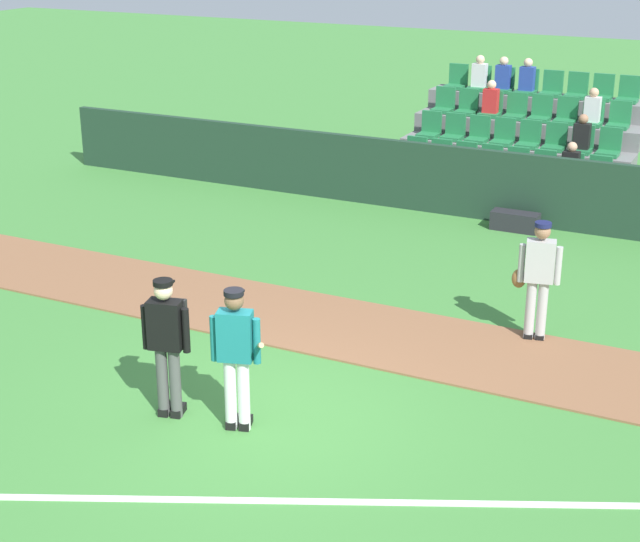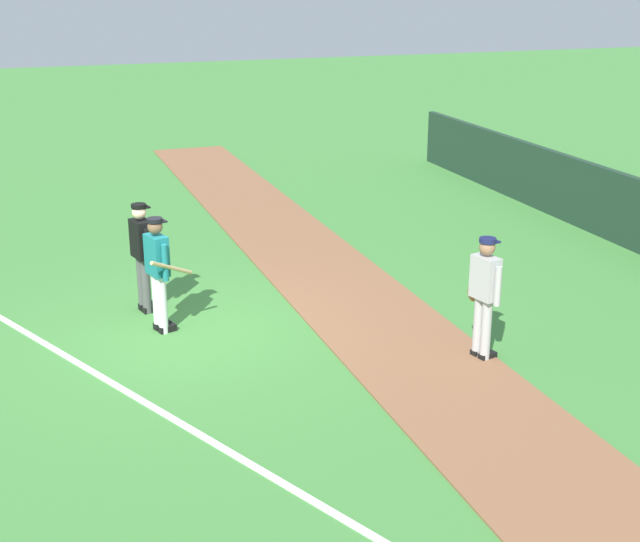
{
  "view_description": "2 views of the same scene",
  "coord_description": "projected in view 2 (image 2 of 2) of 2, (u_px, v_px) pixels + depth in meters",
  "views": [
    {
      "loc": [
        5.2,
        -8.86,
        5.72
      ],
      "look_at": [
        -0.14,
        1.89,
        1.25
      ],
      "focal_mm": 54.15,
      "sensor_mm": 36.0,
      "label": 1
    },
    {
      "loc": [
        12.21,
        -2.14,
        5.16
      ],
      "look_at": [
        0.97,
        1.84,
        1.06
      ],
      "focal_mm": 49.45,
      "sensor_mm": 36.0,
      "label": 2
    }
  ],
  "objects": [
    {
      "name": "infield_dirt_path",
      "position": [
        361.0,
        307.0,
        14.14
      ],
      "size": [
        28.0,
        2.08,
        0.03
      ],
      "primitive_type": "cube",
      "color": "brown",
      "rests_on": "ground"
    },
    {
      "name": "foul_line_chalk",
      "position": [
        191.0,
        429.0,
        10.4
      ],
      "size": [
        10.92,
        5.16,
        0.01
      ],
      "primitive_type": "cube",
      "rotation": [
        0.0,
        0.0,
        0.44
      ],
      "color": "white",
      "rests_on": "ground"
    },
    {
      "name": "umpire_home_plate",
      "position": [
        143.0,
        251.0,
        13.7
      ],
      "size": [
        0.57,
        0.38,
        1.76
      ],
      "color": "#4C4C4C",
      "rests_on": "ground"
    },
    {
      "name": "ground_plane",
      "position": [
        183.0,
        331.0,
        13.24
      ],
      "size": [
        80.0,
        80.0,
        0.0
      ],
      "primitive_type": "plane",
      "color": "#42843A"
    },
    {
      "name": "runner_grey_jersey",
      "position": [
        484.0,
        294.0,
        12.02
      ],
      "size": [
        0.67,
        0.37,
        1.76
      ],
      "color": "#B2B2B2",
      "rests_on": "ground"
    },
    {
      "name": "batter_teal_jersey",
      "position": [
        158.0,
        270.0,
        12.94
      ],
      "size": [
        0.74,
        0.69,
        1.76
      ],
      "color": "white",
      "rests_on": "ground"
    }
  ]
}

